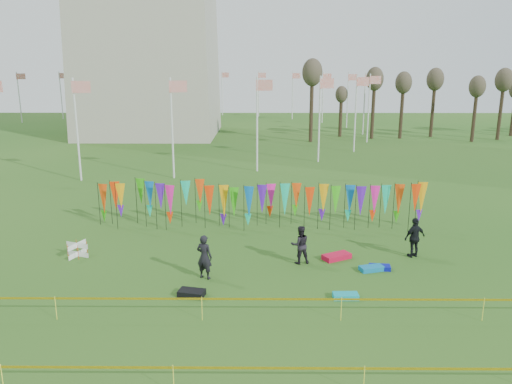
{
  "coord_description": "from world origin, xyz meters",
  "views": [
    {
      "loc": [
        0.22,
        -18.63,
        8.81
      ],
      "look_at": [
        0.04,
        6.0,
        2.6
      ],
      "focal_mm": 35.0,
      "sensor_mm": 36.0,
      "label": 1
    }
  ],
  "objects_px": {
    "kite_bag_blue": "(380,267)",
    "kite_bag_red": "(337,256)",
    "kite_bag_teal": "(372,268)",
    "person_right": "(415,238)",
    "person_mid": "(300,245)",
    "person_left": "(204,257)",
    "kite_bag_black": "(192,293)",
    "box_kite": "(77,250)",
    "kite_bag_turquoise": "(346,296)"
  },
  "relations": [
    {
      "from": "kite_bag_red",
      "to": "kite_bag_teal",
      "type": "distance_m",
      "value": 1.93
    },
    {
      "from": "person_right",
      "to": "kite_bag_black",
      "type": "distance_m",
      "value": 10.92
    },
    {
      "from": "box_kite",
      "to": "kite_bag_teal",
      "type": "bearing_deg",
      "value": -6.61
    },
    {
      "from": "person_left",
      "to": "kite_bag_turquoise",
      "type": "relative_size",
      "value": 1.98
    },
    {
      "from": "kite_bag_turquoise",
      "to": "kite_bag_black",
      "type": "bearing_deg",
      "value": 178.33
    },
    {
      "from": "person_mid",
      "to": "kite_bag_blue",
      "type": "relative_size",
      "value": 1.95
    },
    {
      "from": "person_right",
      "to": "kite_bag_red",
      "type": "xyz_separation_m",
      "value": [
        -3.7,
        -0.31,
        -0.84
      ]
    },
    {
      "from": "person_left",
      "to": "box_kite",
      "type": "bearing_deg",
      "value": 1.56
    },
    {
      "from": "kite_bag_blue",
      "to": "kite_bag_red",
      "type": "relative_size",
      "value": 0.69
    },
    {
      "from": "person_left",
      "to": "kite_bag_black",
      "type": "distance_m",
      "value": 1.94
    },
    {
      "from": "box_kite",
      "to": "kite_bag_blue",
      "type": "distance_m",
      "value": 14.13
    },
    {
      "from": "person_mid",
      "to": "kite_bag_turquoise",
      "type": "distance_m",
      "value": 3.99
    },
    {
      "from": "kite_bag_teal",
      "to": "person_left",
      "type": "bearing_deg",
      "value": -173.28
    },
    {
      "from": "kite_bag_red",
      "to": "kite_bag_teal",
      "type": "relative_size",
      "value": 1.26
    },
    {
      "from": "person_right",
      "to": "kite_bag_teal",
      "type": "height_order",
      "value": "person_right"
    },
    {
      "from": "person_left",
      "to": "person_mid",
      "type": "bearing_deg",
      "value": -135.03
    },
    {
      "from": "kite_bag_teal",
      "to": "person_right",
      "type": "bearing_deg",
      "value": 35.68
    },
    {
      "from": "kite_bag_red",
      "to": "kite_bag_black",
      "type": "height_order",
      "value": "kite_bag_red"
    },
    {
      "from": "person_left",
      "to": "person_mid",
      "type": "distance_m",
      "value": 4.54
    },
    {
      "from": "kite_bag_turquoise",
      "to": "kite_bag_teal",
      "type": "height_order",
      "value": "kite_bag_teal"
    },
    {
      "from": "box_kite",
      "to": "kite_bag_red",
      "type": "bearing_deg",
      "value": -0.97
    },
    {
      "from": "kite_bag_red",
      "to": "kite_bag_teal",
      "type": "xyz_separation_m",
      "value": [
        1.35,
        -1.37,
        -0.02
      ]
    },
    {
      "from": "person_left",
      "to": "person_mid",
      "type": "height_order",
      "value": "person_left"
    },
    {
      "from": "kite_bag_blue",
      "to": "kite_bag_teal",
      "type": "relative_size",
      "value": 0.87
    },
    {
      "from": "box_kite",
      "to": "person_mid",
      "type": "relative_size",
      "value": 0.39
    },
    {
      "from": "box_kite",
      "to": "kite_bag_red",
      "type": "xyz_separation_m",
      "value": [
        12.31,
        -0.21,
        -0.23
      ]
    },
    {
      "from": "person_left",
      "to": "kite_bag_teal",
      "type": "distance_m",
      "value": 7.43
    },
    {
      "from": "person_mid",
      "to": "kite_bag_blue",
      "type": "xyz_separation_m",
      "value": [
        3.52,
        -0.71,
        -0.8
      ]
    },
    {
      "from": "person_left",
      "to": "kite_bag_red",
      "type": "distance_m",
      "value": 6.44
    },
    {
      "from": "kite_bag_red",
      "to": "person_right",
      "type": "bearing_deg",
      "value": 4.84
    },
    {
      "from": "person_left",
      "to": "kite_bag_red",
      "type": "height_order",
      "value": "person_left"
    },
    {
      "from": "person_mid",
      "to": "kite_bag_blue",
      "type": "distance_m",
      "value": 3.68
    },
    {
      "from": "person_right",
      "to": "box_kite",
      "type": "bearing_deg",
      "value": -22.7
    },
    {
      "from": "box_kite",
      "to": "kite_bag_black",
      "type": "relative_size",
      "value": 0.69
    },
    {
      "from": "kite_bag_blue",
      "to": "kite_bag_teal",
      "type": "xyz_separation_m",
      "value": [
        -0.39,
        -0.14,
        0.01
      ]
    },
    {
      "from": "box_kite",
      "to": "kite_bag_blue",
      "type": "bearing_deg",
      "value": -5.85
    },
    {
      "from": "person_right",
      "to": "kite_bag_turquoise",
      "type": "height_order",
      "value": "person_right"
    },
    {
      "from": "person_left",
      "to": "person_right",
      "type": "bearing_deg",
      "value": -142.55
    },
    {
      "from": "person_right",
      "to": "kite_bag_blue",
      "type": "height_order",
      "value": "person_right"
    },
    {
      "from": "person_right",
      "to": "kite_bag_turquoise",
      "type": "distance_m",
      "value": 6.01
    },
    {
      "from": "kite_bag_turquoise",
      "to": "person_right",
      "type": "bearing_deg",
      "value": 48.21
    },
    {
      "from": "person_right",
      "to": "kite_bag_black",
      "type": "height_order",
      "value": "person_right"
    },
    {
      "from": "person_left",
      "to": "person_right",
      "type": "distance_m",
      "value": 10.01
    },
    {
      "from": "person_left",
      "to": "kite_bag_teal",
      "type": "xyz_separation_m",
      "value": [
        7.33,
        0.86,
        -0.87
      ]
    },
    {
      "from": "person_mid",
      "to": "kite_bag_teal",
      "type": "xyz_separation_m",
      "value": [
        3.13,
        -0.86,
        -0.8
      ]
    },
    {
      "from": "kite_bag_teal",
      "to": "box_kite",
      "type": "bearing_deg",
      "value": 173.39
    },
    {
      "from": "kite_bag_turquoise",
      "to": "kite_bag_red",
      "type": "relative_size",
      "value": 0.73
    },
    {
      "from": "kite_bag_teal",
      "to": "person_mid",
      "type": "bearing_deg",
      "value": 164.68
    },
    {
      "from": "kite_bag_blue",
      "to": "kite_bag_black",
      "type": "relative_size",
      "value": 0.9
    },
    {
      "from": "kite_bag_blue",
      "to": "person_mid",
      "type": "bearing_deg",
      "value": 168.54
    }
  ]
}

